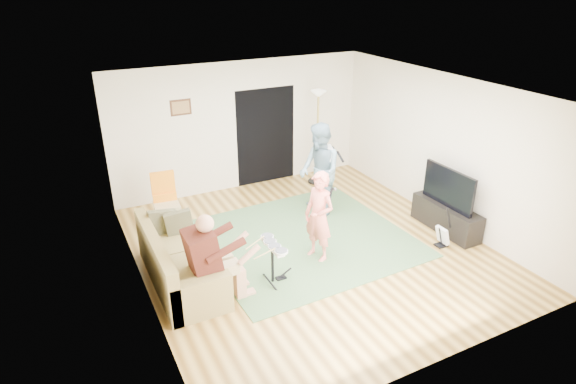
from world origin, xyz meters
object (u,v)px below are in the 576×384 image
(sofa, at_px, (176,266))
(tv_cabinet, at_px, (446,217))
(drum_kit, at_px, (273,265))
(guitar_spare, at_px, (443,235))
(singer, at_px, (319,217))
(dining_chair, at_px, (167,209))
(guitarist, at_px, (319,171))
(television, at_px, (448,188))
(torchiere_lamp, at_px, (318,121))

(sofa, xyz_separation_m, tv_cabinet, (4.79, -0.59, -0.03))
(drum_kit, bearing_deg, guitar_spare, -6.70)
(singer, bearing_deg, tv_cabinet, 66.81)
(guitar_spare, bearing_deg, drum_kit, 173.30)
(sofa, relative_size, dining_chair, 2.02)
(singer, distance_m, guitarist, 1.58)
(singer, distance_m, guitar_spare, 2.25)
(tv_cabinet, relative_size, television, 1.22)
(sofa, relative_size, guitar_spare, 2.88)
(singer, height_order, guitarist, guitarist)
(sofa, bearing_deg, singer, -9.09)
(tv_cabinet, height_order, television, television)
(dining_chair, distance_m, television, 5.05)
(drum_kit, bearing_deg, torchiere_lamp, 50.32)
(guitar_spare, relative_size, torchiere_lamp, 0.35)
(drum_kit, relative_size, singer, 0.46)
(tv_cabinet, bearing_deg, drum_kit, -179.07)
(sofa, relative_size, torchiere_lamp, 1.02)
(guitar_spare, relative_size, dining_chair, 0.70)
(guitarist, distance_m, television, 2.32)
(drum_kit, xyz_separation_m, television, (3.45, 0.06, 0.55))
(drum_kit, relative_size, guitar_spare, 0.95)
(singer, bearing_deg, television, 66.71)
(dining_chair, distance_m, tv_cabinet, 5.07)
(drum_kit, xyz_separation_m, singer, (0.96, 0.29, 0.45))
(guitar_spare, relative_size, tv_cabinet, 0.52)
(drum_kit, distance_m, guitarist, 2.49)
(singer, relative_size, guitar_spare, 2.06)
(drum_kit, distance_m, television, 3.49)
(torchiere_lamp, bearing_deg, singer, -119.59)
(singer, height_order, guitar_spare, singer)
(guitar_spare, xyz_separation_m, dining_chair, (-4.02, 2.79, 0.16))
(tv_cabinet, distance_m, television, 0.60)
(guitar_spare, bearing_deg, tv_cabinet, 42.00)
(television, bearing_deg, drum_kit, -179.05)
(guitarist, distance_m, guitar_spare, 2.48)
(sofa, relative_size, guitarist, 1.17)
(drum_kit, relative_size, guitarist, 0.38)
(guitar_spare, xyz_separation_m, torchiere_lamp, (-0.52, 3.39, 1.20))
(singer, xyz_separation_m, guitar_spare, (2.08, -0.65, -0.54))
(dining_chair, bearing_deg, drum_kit, -63.02)
(sofa, xyz_separation_m, drum_kit, (1.29, -0.65, 0.02))
(singer, height_order, television, singer)
(sofa, xyz_separation_m, television, (4.74, -0.59, 0.57))
(television, bearing_deg, guitar_spare, -134.71)
(drum_kit, bearing_deg, tv_cabinet, 0.93)
(singer, distance_m, tv_cabinet, 2.60)
(torchiere_lamp, relative_size, tv_cabinet, 1.47)
(dining_chair, bearing_deg, tv_cabinet, -22.84)
(sofa, bearing_deg, tv_cabinet, -7.05)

